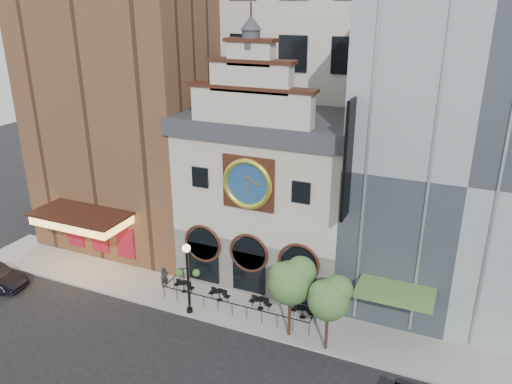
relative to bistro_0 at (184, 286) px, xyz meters
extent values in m
plane|color=black|center=(4.42, -2.40, -0.61)|extent=(120.00, 120.00, 0.00)
cube|color=gray|center=(4.42, 0.10, -0.54)|extent=(44.00, 5.00, 0.15)
cube|color=#605E5B|center=(4.42, 5.60, 1.54)|extent=(12.00, 8.00, 4.00)
cube|color=beige|center=(4.42, 5.60, 7.04)|extent=(12.00, 8.00, 7.00)
cube|color=#2D3035|center=(4.42, 5.60, 11.14)|extent=(12.60, 8.60, 1.20)
cube|color=#351910|center=(4.42, 1.52, 7.94)|extent=(3.60, 0.25, 3.60)
cylinder|color=navy|center=(4.42, 1.38, 7.94)|extent=(3.10, 0.12, 3.10)
torus|color=yellow|center=(4.42, 1.30, 7.94)|extent=(3.46, 0.36, 3.46)
cylinder|color=#2D3035|center=(4.42, 2.00, 16.84)|extent=(1.10, 1.10, 1.10)
cone|color=#2D3035|center=(4.42, 2.00, 17.79)|extent=(1.30, 1.30, 0.80)
cube|color=brown|center=(-8.58, 7.60, 12.04)|extent=(14.00, 12.00, 25.00)
cube|color=#FFBF59|center=(-8.58, -0.10, 3.74)|extent=(7.00, 3.40, 0.70)
cube|color=#351910|center=(-8.58, -0.10, 4.19)|extent=(7.40, 3.80, 0.15)
cube|color=maroon|center=(-8.58, 1.55, 1.54)|extent=(5.60, 0.15, 2.60)
cube|color=gray|center=(17.42, 7.60, 9.54)|extent=(14.00, 12.00, 20.00)
cube|color=#517E39|center=(14.42, 0.40, 2.84)|extent=(4.50, 2.40, 0.35)
cube|color=black|center=(11.02, 0.60, 10.54)|extent=(0.18, 1.60, 7.00)
cylinder|color=black|center=(0.00, 0.00, 0.28)|extent=(0.68, 0.68, 0.03)
cylinder|color=black|center=(0.00, 0.00, -0.09)|extent=(0.06, 0.06, 0.72)
cylinder|color=black|center=(2.83, 0.04, 0.28)|extent=(0.68, 0.68, 0.03)
cylinder|color=black|center=(2.83, 0.04, -0.09)|extent=(0.06, 0.06, 0.72)
cylinder|color=black|center=(5.84, 0.24, 0.28)|extent=(0.68, 0.68, 0.03)
cylinder|color=black|center=(5.84, 0.24, -0.09)|extent=(0.06, 0.06, 0.72)
cylinder|color=black|center=(8.76, 0.40, 0.28)|extent=(0.68, 0.68, 0.03)
cylinder|color=black|center=(8.76, 0.40, -0.09)|extent=(0.06, 0.06, 0.72)
imported|color=black|center=(-1.58, -0.05, 0.33)|extent=(0.65, 0.69, 1.59)
cylinder|color=black|center=(1.65, -2.00, 1.82)|extent=(0.16, 0.16, 4.57)
cylinder|color=black|center=(1.65, -2.00, -0.33)|extent=(0.40, 0.40, 0.27)
sphere|color=white|center=(1.65, -2.00, 4.29)|extent=(0.55, 0.55, 0.55)
sphere|color=#375C25|center=(1.15, -2.22, 2.51)|extent=(0.51, 0.51, 0.51)
sphere|color=#375C25|center=(2.15, -1.78, 2.51)|extent=(0.51, 0.51, 0.51)
cylinder|color=#382619|center=(8.57, -1.64, 0.98)|extent=(0.21, 0.21, 2.89)
sphere|color=#396227|center=(8.57, -1.64, 3.25)|extent=(2.68, 2.68, 2.68)
sphere|color=#396227|center=(9.08, -1.34, 3.97)|extent=(1.86, 1.86, 1.86)
sphere|color=#396227|center=(8.15, -1.85, 3.77)|extent=(1.65, 1.65, 1.65)
cylinder|color=#382619|center=(11.02, -2.00, 0.85)|extent=(0.19, 0.19, 2.62)
sphere|color=#3A6126|center=(11.02, -2.00, 2.91)|extent=(2.44, 2.44, 2.44)
sphere|color=#3A6126|center=(11.49, -1.72, 3.56)|extent=(1.69, 1.69, 1.69)
sphere|color=#3A6126|center=(10.65, -2.19, 3.38)|extent=(1.50, 1.50, 1.50)
camera|label=1|loc=(16.99, -26.17, 18.93)|focal=35.00mm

